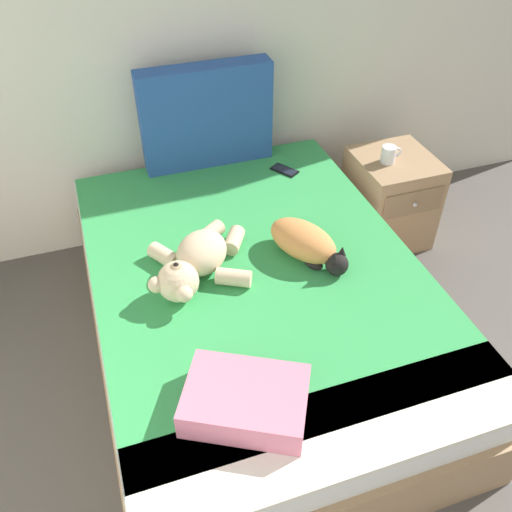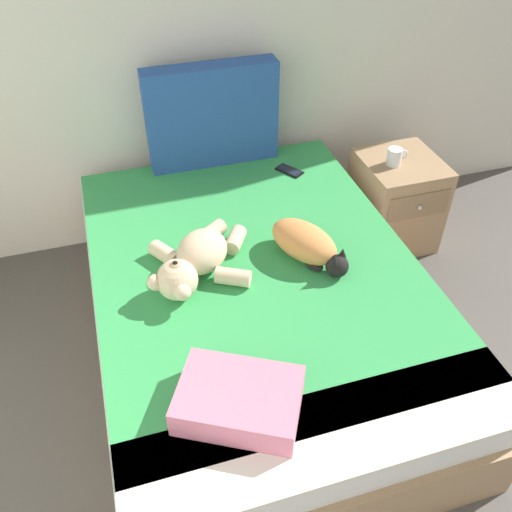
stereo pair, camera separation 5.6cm
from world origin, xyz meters
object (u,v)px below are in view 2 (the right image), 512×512
Objects in this scene: bed at (256,308)px; patterned_cushion at (212,116)px; cat at (307,244)px; throw_pillow at (239,400)px; cell_phone at (289,171)px; teddy_bear at (195,260)px; nightstand at (395,201)px; mug at (395,157)px.

bed is 2.89× the size of patterned_cushion.
cat is 0.84m from throw_pillow.
cell_phone reaches higher than bed.
patterned_cushion reaches higher than teddy_bear.
cat reaches higher than throw_pillow.
cat is at bearing 53.66° from throw_pillow.
bed is 1.18m from nightstand.
bed is 0.43m from teddy_bear.
teddy_bear is at bearing -156.02° from mug.
nightstand is at bearing 23.41° from teddy_bear.
bed is 3.95× the size of teddy_bear.
mug is at bearing -20.97° from patterned_cushion.
cat is 0.49m from teddy_bear.
cat is at bearing -2.94° from teddy_bear.
cat is 3.68× the size of mug.
cell_phone is (0.17, 0.69, -0.07)m from cat.
cell_phone is 0.58m from mug.
patterned_cushion reaches higher than cell_phone.
nightstand is at bearing 36.27° from cat.
bed is at bearing -150.40° from nightstand.
patterned_cushion is (0.04, 0.92, 0.53)m from bed.
nightstand is (1.29, 0.56, -0.33)m from teddy_bear.
cat is at bearing 0.12° from bed.
teddy_bear is at bearing -156.59° from nightstand.
cat is 0.92m from mug.
mug is at bearing -12.58° from cell_phone.
patterned_cushion is at bearing 79.34° from throw_pillow.
nightstand is 4.48× the size of mug.
teddy_bear is 0.95× the size of nightstand.
bed is at bearing 68.55° from throw_pillow.
mug is at bearing 30.65° from bed.
patterned_cushion reaches higher than mug.
cell_phone is 0.69m from nightstand.
cat reaches higher than bed.
teddy_bear reaches higher than throw_pillow.
cat is 0.82× the size of nightstand.
patterned_cushion is 1.30× the size of nightstand.
throw_pillow is at bearing -134.53° from mug.
mug reaches higher than nightstand.
throw_pillow is 3.33× the size of mug.
cell_phone is at bearing 170.08° from nightstand.
cat is (0.23, 0.00, 0.33)m from bed.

